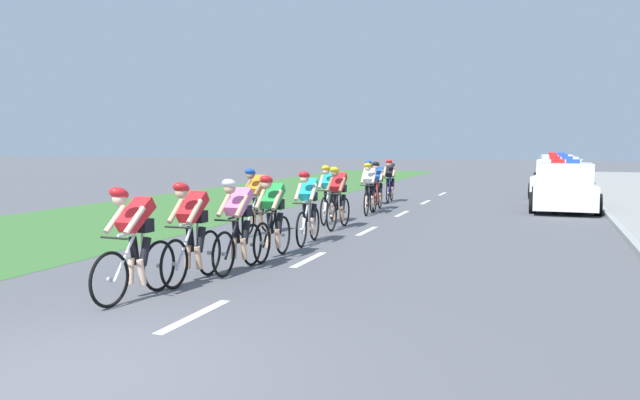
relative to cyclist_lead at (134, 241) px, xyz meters
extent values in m
plane|color=#56565B|center=(1.19, -2.68, -0.79)|extent=(160.00, 160.00, 0.00)
cube|color=#9E9E99|center=(6.89, 11.32, -0.72)|extent=(0.16, 60.00, 0.13)
cube|color=#3D7033|center=(-6.11, 11.32, -0.78)|extent=(7.00, 60.00, 0.01)
cube|color=white|center=(1.19, -0.47, -0.78)|extent=(0.14, 1.60, 0.01)
cube|color=white|center=(1.19, 3.53, -0.78)|extent=(0.14, 1.60, 0.01)
cube|color=white|center=(1.19, 7.53, -0.78)|extent=(0.14, 1.60, 0.01)
cube|color=white|center=(1.19, 11.53, -0.78)|extent=(0.14, 1.60, 0.01)
cube|color=white|center=(1.19, 15.53, -0.78)|extent=(0.14, 1.60, 0.01)
cube|color=white|center=(1.19, 19.53, -0.78)|extent=(0.14, 1.60, 0.01)
torus|color=black|center=(-0.04, -0.48, -0.42)|extent=(0.10, 0.73, 0.72)
cylinder|color=#99999E|center=(-0.04, -0.48, -0.42)|extent=(0.06, 0.06, 0.06)
torus|color=black|center=(0.04, 0.52, -0.42)|extent=(0.10, 0.73, 0.72)
cylinder|color=#99999E|center=(0.04, 0.52, -0.42)|extent=(0.06, 0.06, 0.06)
cylinder|color=white|center=(0.00, -0.03, 0.11)|extent=(0.08, 0.55, 0.04)
cylinder|color=white|center=(-0.01, -0.20, -0.21)|extent=(0.08, 0.48, 0.63)
cylinder|color=white|center=(0.01, 0.17, -0.19)|extent=(0.04, 0.04, 0.65)
cylinder|color=black|center=(-0.03, -0.38, 0.09)|extent=(0.42, 0.06, 0.03)
cube|color=black|center=(0.01, 0.17, 0.15)|extent=(0.12, 0.23, 0.05)
cube|color=red|center=(0.00, 0.05, 0.35)|extent=(0.32, 0.57, 0.45)
cube|color=black|center=(0.01, 0.16, 0.19)|extent=(0.29, 0.22, 0.18)
cylinder|color=black|center=(0.10, 0.11, -0.15)|extent=(0.13, 0.23, 0.40)
cylinder|color=beige|center=(0.09, 0.03, -0.41)|extent=(0.10, 0.16, 0.36)
cylinder|color=black|center=(-0.08, 0.12, -0.15)|extent=(0.12, 0.18, 0.40)
cylinder|color=beige|center=(-0.09, 0.04, -0.41)|extent=(0.10, 0.13, 0.36)
cylinder|color=beige|center=(0.15, -0.18, 0.30)|extent=(0.11, 0.41, 0.35)
cylinder|color=beige|center=(-0.17, -0.16, 0.30)|extent=(0.11, 0.41, 0.35)
sphere|color=beige|center=(-0.02, -0.25, 0.59)|extent=(0.19, 0.19, 0.19)
ellipsoid|color=red|center=(-0.02, -0.26, 0.66)|extent=(0.25, 0.33, 0.24)
torus|color=black|center=(0.17, 0.70, -0.42)|extent=(0.05, 0.72, 0.72)
cylinder|color=#99999E|center=(0.17, 0.70, -0.42)|extent=(0.06, 0.06, 0.06)
torus|color=black|center=(0.18, 1.70, -0.42)|extent=(0.05, 0.72, 0.72)
cylinder|color=#99999E|center=(0.18, 1.70, -0.42)|extent=(0.06, 0.06, 0.06)
cylinder|color=silver|center=(0.18, 1.15, 0.11)|extent=(0.04, 0.55, 0.04)
cylinder|color=silver|center=(0.17, 0.98, -0.21)|extent=(0.04, 0.48, 0.63)
cylinder|color=silver|center=(0.18, 1.35, -0.19)|extent=(0.04, 0.04, 0.65)
cylinder|color=black|center=(0.17, 0.80, 0.09)|extent=(0.42, 0.03, 0.03)
cube|color=black|center=(0.18, 1.35, 0.15)|extent=(0.10, 0.22, 0.05)
cube|color=red|center=(0.18, 1.23, 0.35)|extent=(0.28, 0.55, 0.46)
cube|color=black|center=(0.18, 1.34, 0.19)|extent=(0.28, 0.20, 0.18)
cylinder|color=black|center=(0.27, 1.29, -0.15)|extent=(0.11, 0.22, 0.40)
cylinder|color=tan|center=(0.27, 1.21, -0.41)|extent=(0.09, 0.15, 0.36)
cylinder|color=black|center=(0.09, 1.30, -0.15)|extent=(0.11, 0.17, 0.40)
cylinder|color=tan|center=(0.09, 1.22, -0.41)|extent=(0.09, 0.12, 0.36)
cylinder|color=tan|center=(0.33, 1.01, 0.30)|extent=(0.08, 0.40, 0.35)
cylinder|color=tan|center=(0.01, 1.02, 0.30)|extent=(0.08, 0.40, 0.35)
sphere|color=tan|center=(0.17, 0.93, 0.59)|extent=(0.19, 0.19, 0.19)
ellipsoid|color=red|center=(0.17, 0.92, 0.66)|extent=(0.23, 0.32, 0.24)
torus|color=black|center=(0.45, 1.67, -0.42)|extent=(0.06, 0.72, 0.72)
cylinder|color=#99999E|center=(0.45, 1.67, -0.42)|extent=(0.06, 0.06, 0.06)
torus|color=black|center=(0.47, 2.67, -0.42)|extent=(0.06, 0.72, 0.72)
cylinder|color=#99999E|center=(0.47, 2.67, -0.42)|extent=(0.06, 0.06, 0.06)
cylinder|color=black|center=(0.46, 2.12, 0.11)|extent=(0.05, 0.55, 0.04)
cylinder|color=black|center=(0.46, 1.95, -0.21)|extent=(0.05, 0.48, 0.63)
cylinder|color=black|center=(0.46, 2.32, -0.19)|extent=(0.04, 0.04, 0.65)
cylinder|color=black|center=(0.45, 1.77, 0.09)|extent=(0.42, 0.04, 0.03)
cube|color=black|center=(0.46, 2.32, 0.15)|extent=(0.10, 0.22, 0.05)
cube|color=pink|center=(0.46, 2.20, 0.35)|extent=(0.29, 0.56, 0.44)
cube|color=black|center=(0.46, 2.31, 0.19)|extent=(0.28, 0.20, 0.18)
cylinder|color=black|center=(0.55, 2.26, -0.15)|extent=(0.11, 0.23, 0.40)
cylinder|color=tan|center=(0.55, 2.18, -0.41)|extent=(0.09, 0.16, 0.36)
cylinder|color=black|center=(0.37, 2.26, -0.15)|extent=(0.11, 0.17, 0.40)
cylinder|color=tan|center=(0.37, 2.18, -0.41)|extent=(0.09, 0.12, 0.36)
cylinder|color=tan|center=(0.62, 1.98, 0.30)|extent=(0.08, 0.40, 0.35)
cylinder|color=tan|center=(0.30, 1.98, 0.30)|extent=(0.08, 0.40, 0.35)
sphere|color=tan|center=(0.46, 1.90, 0.59)|extent=(0.19, 0.19, 0.19)
ellipsoid|color=white|center=(0.46, 1.89, 0.66)|extent=(0.24, 0.32, 0.24)
torus|color=black|center=(0.54, 2.91, -0.42)|extent=(0.06, 0.72, 0.72)
cylinder|color=#99999E|center=(0.54, 2.91, -0.42)|extent=(0.06, 0.06, 0.06)
torus|color=black|center=(0.52, 3.91, -0.42)|extent=(0.06, 0.72, 0.72)
cylinder|color=#99999E|center=(0.52, 3.91, -0.42)|extent=(0.06, 0.06, 0.06)
cylinder|color=black|center=(0.53, 3.36, 0.11)|extent=(0.05, 0.55, 0.04)
cylinder|color=black|center=(0.54, 3.18, -0.21)|extent=(0.05, 0.48, 0.63)
cylinder|color=black|center=(0.53, 3.56, -0.19)|extent=(0.04, 0.04, 0.65)
cylinder|color=black|center=(0.54, 3.01, 0.09)|extent=(0.42, 0.04, 0.03)
cube|color=black|center=(0.53, 3.56, 0.15)|extent=(0.10, 0.22, 0.05)
cube|color=green|center=(0.53, 3.43, 0.35)|extent=(0.29, 0.55, 0.45)
cube|color=black|center=(0.53, 3.55, 0.19)|extent=(0.28, 0.21, 0.18)
cylinder|color=black|center=(0.62, 3.50, -0.15)|extent=(0.11, 0.23, 0.40)
cylinder|color=tan|center=(0.62, 3.42, -0.41)|extent=(0.09, 0.16, 0.36)
cylinder|color=black|center=(0.44, 3.50, -0.15)|extent=(0.11, 0.17, 0.40)
cylinder|color=tan|center=(0.44, 3.42, -0.41)|extent=(0.09, 0.12, 0.36)
cylinder|color=tan|center=(0.70, 3.22, 0.30)|extent=(0.08, 0.40, 0.35)
cylinder|color=tan|center=(0.38, 3.21, 0.30)|extent=(0.08, 0.40, 0.35)
sphere|color=tan|center=(0.54, 3.13, 0.59)|extent=(0.19, 0.19, 0.19)
ellipsoid|color=red|center=(0.54, 3.12, 0.66)|extent=(0.24, 0.32, 0.24)
torus|color=black|center=(0.57, 4.75, -0.42)|extent=(0.10, 0.73, 0.72)
cylinder|color=#99999E|center=(0.57, 4.75, -0.42)|extent=(0.06, 0.06, 0.06)
torus|color=black|center=(0.49, 5.75, -0.42)|extent=(0.10, 0.73, 0.72)
cylinder|color=#99999E|center=(0.49, 5.75, -0.42)|extent=(0.06, 0.06, 0.06)
cylinder|color=silver|center=(0.54, 5.20, 0.11)|extent=(0.08, 0.55, 0.04)
cylinder|color=silver|center=(0.55, 5.03, -0.21)|extent=(0.08, 0.48, 0.63)
cylinder|color=silver|center=(0.52, 5.40, -0.19)|extent=(0.04, 0.04, 0.65)
cylinder|color=black|center=(0.57, 4.85, 0.09)|extent=(0.42, 0.06, 0.03)
cube|color=black|center=(0.52, 5.40, 0.15)|extent=(0.12, 0.23, 0.05)
cube|color=#19B2B7|center=(0.53, 5.28, 0.35)|extent=(0.32, 0.57, 0.45)
cube|color=black|center=(0.52, 5.39, 0.19)|extent=(0.30, 0.22, 0.18)
cylinder|color=black|center=(0.62, 5.35, -0.15)|extent=(0.13, 0.23, 0.40)
cylinder|color=beige|center=(0.62, 5.27, -0.41)|extent=(0.10, 0.16, 0.36)
cylinder|color=black|center=(0.44, 5.33, -0.15)|extent=(0.12, 0.18, 0.40)
cylinder|color=beige|center=(0.44, 5.25, -0.41)|extent=(0.10, 0.13, 0.36)
cylinder|color=beige|center=(0.71, 5.07, 0.30)|extent=(0.11, 0.41, 0.35)
cylinder|color=beige|center=(0.39, 5.05, 0.30)|extent=(0.11, 0.41, 0.35)
sphere|color=beige|center=(0.56, 4.98, 0.59)|extent=(0.19, 0.19, 0.19)
ellipsoid|color=red|center=(0.56, 4.97, 0.66)|extent=(0.25, 0.33, 0.24)
torus|color=black|center=(-1.10, 5.66, -0.42)|extent=(0.11, 0.72, 0.72)
cylinder|color=#99999E|center=(-1.10, 5.66, -0.42)|extent=(0.07, 0.07, 0.06)
torus|color=black|center=(-1.01, 6.65, -0.42)|extent=(0.11, 0.72, 0.72)
cylinder|color=#99999E|center=(-1.01, 6.65, -0.42)|extent=(0.07, 0.07, 0.06)
cylinder|color=silver|center=(-1.06, 6.10, 0.11)|extent=(0.09, 0.55, 0.04)
cylinder|color=silver|center=(-1.07, 5.93, -0.21)|extent=(0.09, 0.48, 0.63)
cylinder|color=silver|center=(-1.04, 6.30, -0.19)|extent=(0.04, 0.04, 0.65)
cylinder|color=black|center=(-1.09, 5.76, 0.09)|extent=(0.42, 0.07, 0.03)
cube|color=black|center=(-1.04, 6.30, 0.15)|extent=(0.12, 0.23, 0.05)
cube|color=orange|center=(-1.05, 6.18, 0.35)|extent=(0.33, 0.57, 0.44)
cube|color=black|center=(-1.04, 6.29, 0.19)|extent=(0.30, 0.23, 0.18)
cylinder|color=black|center=(-0.96, 6.24, -0.15)|extent=(0.13, 0.23, 0.40)
cylinder|color=#9E7051|center=(-0.96, 6.16, -0.41)|extent=(0.10, 0.16, 0.36)
cylinder|color=black|center=(-1.13, 6.25, -0.15)|extent=(0.13, 0.18, 0.40)
cylinder|color=#9E7051|center=(-1.14, 6.17, -0.41)|extent=(0.10, 0.13, 0.36)
cylinder|color=#9E7051|center=(-0.91, 5.95, 0.30)|extent=(0.11, 0.41, 0.35)
cylinder|color=#9E7051|center=(-1.23, 5.98, 0.30)|extent=(0.11, 0.41, 0.35)
sphere|color=#9E7051|center=(-1.08, 5.88, 0.59)|extent=(0.19, 0.19, 0.19)
ellipsoid|color=blue|center=(-1.08, 5.87, 0.66)|extent=(0.26, 0.33, 0.24)
torus|color=black|center=(-0.13, 8.20, -0.42)|extent=(0.11, 0.73, 0.72)
cylinder|color=#99999E|center=(-0.13, 8.20, -0.42)|extent=(0.06, 0.06, 0.06)
torus|color=black|center=(-0.22, 9.20, -0.42)|extent=(0.11, 0.73, 0.72)
cylinder|color=#99999E|center=(-0.22, 9.20, -0.42)|extent=(0.06, 0.06, 0.06)
cylinder|color=silver|center=(-0.17, 8.65, 0.11)|extent=(0.08, 0.55, 0.04)
cylinder|color=silver|center=(-0.16, 8.48, -0.21)|extent=(0.08, 0.48, 0.63)
cylinder|color=silver|center=(-0.19, 8.85, -0.19)|extent=(0.04, 0.04, 0.65)
cylinder|color=black|center=(-0.14, 8.30, 0.09)|extent=(0.42, 0.06, 0.03)
cube|color=black|center=(-0.19, 8.85, 0.15)|extent=(0.12, 0.23, 0.05)
cube|color=#19B2B7|center=(-0.18, 8.73, 0.35)|extent=(0.33, 0.57, 0.45)
cube|color=black|center=(-0.19, 8.84, 0.19)|extent=(0.30, 0.22, 0.18)
cylinder|color=black|center=(-0.09, 8.80, -0.15)|extent=(0.13, 0.23, 0.40)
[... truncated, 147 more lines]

